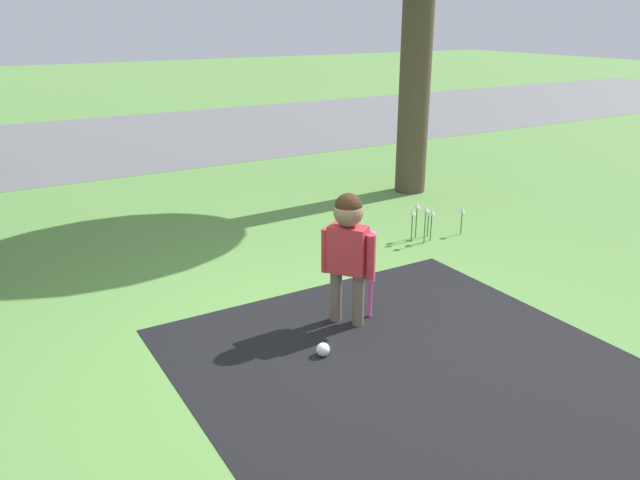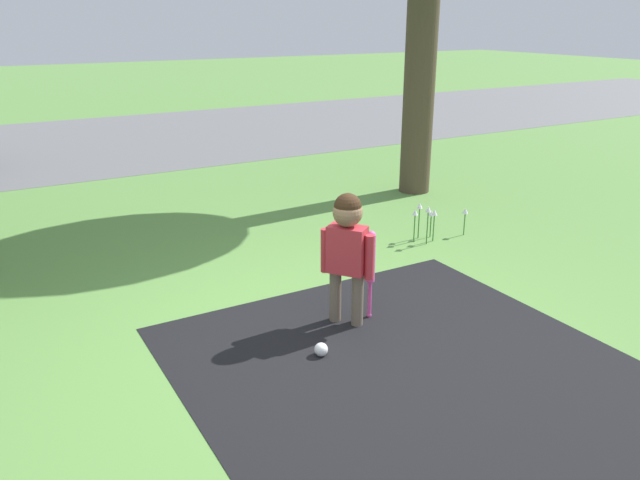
# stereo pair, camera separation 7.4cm
# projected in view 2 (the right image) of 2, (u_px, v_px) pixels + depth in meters

# --- Properties ---
(ground_plane) EXTENTS (60.00, 60.00, 0.00)m
(ground_plane) POSITION_uv_depth(u_px,v_px,m) (330.00, 351.00, 4.38)
(ground_plane) COLOR #5B8C42
(street_strip) EXTENTS (40.00, 6.00, 0.01)m
(street_strip) POSITION_uv_depth(u_px,v_px,m) (87.00, 143.00, 11.56)
(street_strip) COLOR slate
(street_strip) RESTS_ON ground
(child) EXTENTS (0.29, 0.35, 1.03)m
(child) POSITION_uv_depth(u_px,v_px,m) (347.00, 241.00, 4.57)
(child) COLOR #6B5B4C
(child) RESTS_ON ground
(baseball_bat) EXTENTS (0.07, 0.07, 0.71)m
(baseball_bat) POSITION_uv_depth(u_px,v_px,m) (371.00, 262.00, 4.72)
(baseball_bat) COLOR #E54CA5
(baseball_bat) RESTS_ON ground
(sports_ball) EXTENTS (0.10, 0.10, 0.10)m
(sports_ball) POSITION_uv_depth(u_px,v_px,m) (321.00, 349.00, 4.31)
(sports_ball) COLOR white
(sports_ball) RESTS_ON ground
(flower_bed) EXTENTS (0.65, 0.24, 0.41)m
(flower_bed) POSITION_uv_depth(u_px,v_px,m) (432.00, 213.00, 6.47)
(flower_bed) COLOR #38702D
(flower_bed) RESTS_ON ground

